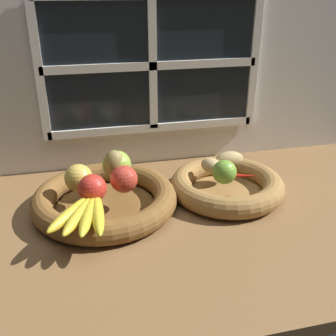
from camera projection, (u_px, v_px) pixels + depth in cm
name	position (u px, v px, depth cm)	size (l,w,h in cm)	color
ground_plane	(175.00, 209.00, 104.35)	(140.00, 90.00, 3.00)	brown
back_wall	(151.00, 75.00, 118.14)	(140.00, 4.60, 55.00)	silver
fruit_bowl_left	(105.00, 199.00, 100.46)	(36.87, 36.87, 5.81)	brown
fruit_bowl_right	(227.00, 185.00, 107.41)	(30.84, 30.84, 5.81)	olive
apple_green_back	(117.00, 165.00, 103.23)	(7.60, 7.60, 7.60)	#8CAD3D
apple_red_right	(124.00, 179.00, 96.44)	(6.86, 6.86, 6.86)	#B73828
apple_red_front	(92.00, 188.00, 92.22)	(6.74, 6.74, 6.74)	red
apple_golden_left	(79.00, 178.00, 96.95)	(6.95, 6.95, 6.95)	gold
pear_brown	(115.00, 165.00, 101.91)	(5.22, 5.76, 8.38)	olive
banana_bunch_front	(86.00, 212.00, 86.34)	(13.24, 19.17, 2.78)	gold
potato_oblong	(212.00, 166.00, 107.00)	(6.76, 4.78, 4.00)	tan
potato_back	(229.00, 160.00, 109.44)	(8.30, 4.81, 4.89)	tan
lime_near	(224.00, 172.00, 100.75)	(6.30, 6.30, 6.30)	#6B9E33
chili_pepper	(237.00, 176.00, 103.82)	(1.85, 1.85, 11.40)	red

